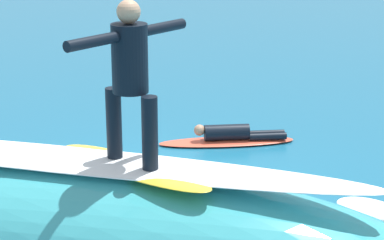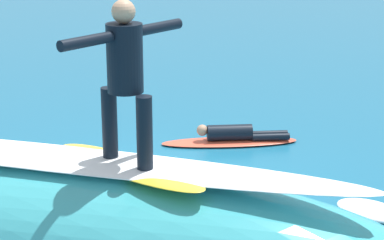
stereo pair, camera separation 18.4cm
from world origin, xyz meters
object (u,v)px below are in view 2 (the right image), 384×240
object	(u,v)px
surfboard_paddling	(229,142)
surfboard_riding	(128,166)
surfer_riding	(125,71)
surfer_paddling	(237,133)

from	to	relation	value
surfboard_paddling	surfboard_riding	bearing A→B (deg)	70.63
surfer_riding	surfer_paddling	world-z (taller)	surfer_riding
surfboard_riding	surfer_paddling	bearing A→B (deg)	-64.57
surfer_riding	surfboard_paddling	xyz separation A→B (m)	(-1.35, -5.16, -2.52)
surfer_riding	surfer_paddling	bearing A→B (deg)	-64.57
surfboard_riding	surfer_paddling	world-z (taller)	surfboard_riding
surfer_riding	surfer_paddling	size ratio (longest dim) A/B	1.02
surfer_riding	surfboard_riding	bearing A→B (deg)	0.00
surfer_riding	surfboard_paddling	bearing A→B (deg)	-63.33
surfboard_riding	surfboard_paddling	xyz separation A→B (m)	(-1.35, -5.16, -1.51)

